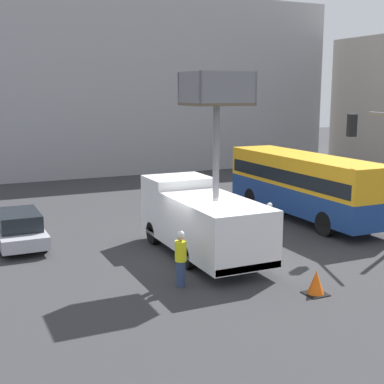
{
  "coord_description": "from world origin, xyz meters",
  "views": [
    {
      "loc": [
        -8.1,
        -17.28,
        6.27
      ],
      "look_at": [
        0.59,
        1.56,
        2.36
      ],
      "focal_mm": 50.0,
      "sensor_mm": 36.0,
      "label": 1
    }
  ],
  "objects_px": {
    "parked_car_curbside": "(19,228)",
    "traffic_cone_near_truck": "(316,283)",
    "city_bus": "(304,182)",
    "utility_truck": "(202,216)",
    "road_worker_near_truck": "(181,258)",
    "road_worker_directing": "(269,224)"
  },
  "relations": [
    {
      "from": "parked_car_curbside",
      "to": "traffic_cone_near_truck",
      "type": "bearing_deg",
      "value": -51.17
    },
    {
      "from": "city_bus",
      "to": "parked_car_curbside",
      "type": "bearing_deg",
      "value": 90.5
    },
    {
      "from": "parked_car_curbside",
      "to": "utility_truck",
      "type": "bearing_deg",
      "value": -35.62
    },
    {
      "from": "road_worker_near_truck",
      "to": "utility_truck",
      "type": "bearing_deg",
      "value": 17.16
    },
    {
      "from": "utility_truck",
      "to": "city_bus",
      "type": "distance_m",
      "value": 8.05
    },
    {
      "from": "traffic_cone_near_truck",
      "to": "parked_car_curbside",
      "type": "xyz_separation_m",
      "value": [
        -7.73,
        9.6,
        0.36
      ]
    },
    {
      "from": "city_bus",
      "to": "parked_car_curbside",
      "type": "xyz_separation_m",
      "value": [
        -13.51,
        1.03,
        -1.15
      ]
    },
    {
      "from": "road_worker_near_truck",
      "to": "road_worker_directing",
      "type": "relative_size",
      "value": 1.05
    },
    {
      "from": "utility_truck",
      "to": "traffic_cone_near_truck",
      "type": "relative_size",
      "value": 8.91
    },
    {
      "from": "city_bus",
      "to": "parked_car_curbside",
      "type": "distance_m",
      "value": 13.59
    },
    {
      "from": "utility_truck",
      "to": "traffic_cone_near_truck",
      "type": "distance_m",
      "value": 5.49
    },
    {
      "from": "road_worker_near_truck",
      "to": "traffic_cone_near_truck",
      "type": "bearing_deg",
      "value": -69.98
    },
    {
      "from": "utility_truck",
      "to": "city_bus",
      "type": "relative_size",
      "value": 0.69
    },
    {
      "from": "utility_truck",
      "to": "road_worker_directing",
      "type": "distance_m",
      "value": 3.28
    },
    {
      "from": "city_bus",
      "to": "road_worker_near_truck",
      "type": "xyz_separation_m",
      "value": [
        -9.33,
        -6.12,
        -0.94
      ]
    },
    {
      "from": "utility_truck",
      "to": "road_worker_near_truck",
      "type": "relative_size",
      "value": 3.73
    },
    {
      "from": "road_worker_near_truck",
      "to": "parked_car_curbside",
      "type": "bearing_deg",
      "value": 84.83
    },
    {
      "from": "traffic_cone_near_truck",
      "to": "road_worker_directing",
      "type": "bearing_deg",
      "value": 72.35
    },
    {
      "from": "traffic_cone_near_truck",
      "to": "utility_truck",
      "type": "bearing_deg",
      "value": 106.25
    },
    {
      "from": "city_bus",
      "to": "road_worker_directing",
      "type": "height_order",
      "value": "city_bus"
    },
    {
      "from": "road_worker_directing",
      "to": "parked_car_curbside",
      "type": "xyz_separation_m",
      "value": [
        -9.43,
        4.26,
        -0.16
      ]
    },
    {
      "from": "utility_truck",
      "to": "traffic_cone_near_truck",
      "type": "xyz_separation_m",
      "value": [
        1.5,
        -5.14,
        -1.21
      ]
    }
  ]
}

